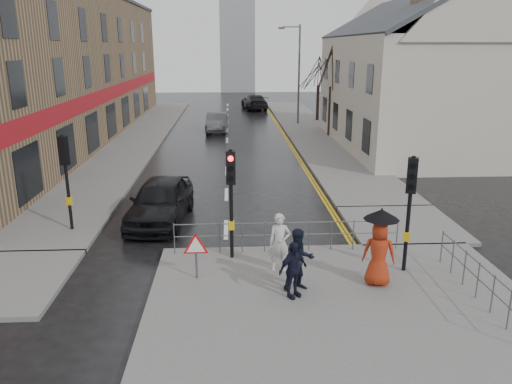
{
  "coord_description": "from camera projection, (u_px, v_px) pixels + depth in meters",
  "views": [
    {
      "loc": [
        0.18,
        -14.08,
        6.41
      ],
      "look_at": [
        1.09,
        2.81,
        1.47
      ],
      "focal_mm": 35.0,
      "sensor_mm": 36.0,
      "label": 1
    }
  ],
  "objects": [
    {
      "name": "street_lamp",
      "position": [
        297.0,
        68.0,
        41.1
      ],
      "size": [
        1.83,
        0.25,
        8.0
      ],
      "color": "#595B5E",
      "rests_on": "right_pavement"
    },
    {
      "name": "pavement_bridge_right",
      "position": [
        401.0,
        224.0,
        18.48
      ],
      "size": [
        4.0,
        4.2,
        0.14
      ],
      "primitive_type": "cube",
      "color": "#605E5B",
      "rests_on": "ground"
    },
    {
      "name": "traffic_signal_far_left",
      "position": [
        65.0,
        166.0,
        17.19
      ],
      "size": [
        0.34,
        0.33,
        3.4
      ],
      "color": "black",
      "rests_on": "left_pavement"
    },
    {
      "name": "pedestrian_with_umbrella",
      "position": [
        379.0,
        245.0,
        13.38
      ],
      "size": [
        1.02,
        0.96,
        2.16
      ],
      "color": "#9E2B12",
      "rests_on": "near_pavement"
    },
    {
      "name": "traffic_signal_near_right",
      "position": [
        410.0,
        194.0,
        13.9
      ],
      "size": [
        0.34,
        0.33,
        3.4
      ],
      "color": "black",
      "rests_on": "near_pavement"
    },
    {
      "name": "traffic_signal_near_left",
      "position": [
        231.0,
        185.0,
        14.8
      ],
      "size": [
        0.28,
        0.27,
        3.4
      ],
      "color": "black",
      "rests_on": "near_pavement"
    },
    {
      "name": "building_left_terrace",
      "position": [
        52.0,
        68.0,
        34.36
      ],
      "size": [
        8.0,
        42.0,
        10.0
      ],
      "primitive_type": "cube",
      "color": "#8C6F51",
      "rests_on": "ground"
    },
    {
      "name": "ground",
      "position": [
        226.0,
        264.0,
        15.29
      ],
      "size": [
        120.0,
        120.0,
        0.0
      ],
      "primitive_type": "plane",
      "color": "black",
      "rests_on": "ground"
    },
    {
      "name": "right_pavement",
      "position": [
        309.0,
        130.0,
        39.56
      ],
      "size": [
        4.0,
        40.0,
        0.14
      ],
      "primitive_type": "cube",
      "color": "#605E5B",
      "rests_on": "ground"
    },
    {
      "name": "pedestrian_a",
      "position": [
        280.0,
        242.0,
        14.33
      ],
      "size": [
        0.65,
        0.45,
        1.71
      ],
      "primitive_type": "imported",
      "rotation": [
        0.0,
        0.0,
        -0.06
      ],
      "color": "beige",
      "rests_on": "near_pavement"
    },
    {
      "name": "building_right_cream",
      "position": [
        414.0,
        73.0,
        31.82
      ],
      "size": [
        9.0,
        16.4,
        10.1
      ],
      "color": "#B9B2A2",
      "rests_on": "ground"
    },
    {
      "name": "guard_railing_side",
      "position": [
        479.0,
        273.0,
        12.75
      ],
      "size": [
        0.04,
        4.54,
        1.0
      ],
      "color": "#595B5E",
      "rests_on": "near_pavement"
    },
    {
      "name": "car_far",
      "position": [
        254.0,
        102.0,
        52.7
      ],
      "size": [
        2.85,
        5.65,
        1.57
      ],
      "primitive_type": "imported",
      "rotation": [
        0.0,
        0.0,
        3.26
      ],
      "color": "black",
      "rests_on": "ground"
    },
    {
      "name": "church_tower",
      "position": [
        237.0,
        28.0,
        72.27
      ],
      "size": [
        5.0,
        5.0,
        18.0
      ],
      "primitive_type": "cube",
      "color": "gray",
      "rests_on": "ground"
    },
    {
      "name": "near_pavement",
      "position": [
        349.0,
        319.0,
        12.07
      ],
      "size": [
        10.0,
        9.0,
        0.14
      ],
      "primitive_type": "cube",
      "color": "#605E5B",
      "rests_on": "ground"
    },
    {
      "name": "car_mid",
      "position": [
        217.0,
        122.0,
        39.05
      ],
      "size": [
        1.71,
        4.44,
        1.44
      ],
      "primitive_type": "imported",
      "rotation": [
        0.0,
        0.0,
        -0.04
      ],
      "color": "#494C4E",
      "rests_on": "ground"
    },
    {
      "name": "tree_far",
      "position": [
        319.0,
        70.0,
        43.21
      ],
      "size": [
        2.4,
        2.4,
        5.64
      ],
      "color": "#2E1F19",
      "rests_on": "right_pavement"
    },
    {
      "name": "left_pavement",
      "position": [
        140.0,
        135.0,
        36.98
      ],
      "size": [
        4.0,
        44.0,
        0.14
      ],
      "primitive_type": "cube",
      "color": "#605E5B",
      "rests_on": "ground"
    },
    {
      "name": "car_parked",
      "position": [
        161.0,
        201.0,
        18.76
      ],
      "size": [
        2.43,
        5.06,
        1.67
      ],
      "primitive_type": "imported",
      "rotation": [
        0.0,
        0.0,
        -0.1
      ],
      "color": "black",
      "rests_on": "ground"
    },
    {
      "name": "tree_near",
      "position": [
        332.0,
        65.0,
        35.32
      ],
      "size": [
        2.4,
        2.4,
        6.58
      ],
      "color": "#2E1F19",
      "rests_on": "right_pavement"
    },
    {
      "name": "pedestrian_b",
      "position": [
        299.0,
        260.0,
        13.16
      ],
      "size": [
        0.93,
        0.78,
        1.71
      ],
      "primitive_type": "imported",
      "rotation": [
        0.0,
        0.0,
        0.17
      ],
      "color": "black",
      "rests_on": "near_pavement"
    },
    {
      "name": "pedestrian_d",
      "position": [
        293.0,
        270.0,
        12.8
      ],
      "size": [
        0.95,
        0.8,
        1.53
      ],
      "primitive_type": "imported",
      "rotation": [
        0.0,
        0.0,
        0.58
      ],
      "color": "black",
      "rests_on": "near_pavement"
    },
    {
      "name": "guard_railing_front",
      "position": [
        287.0,
        230.0,
        15.72
      ],
      "size": [
        7.14,
        0.04,
        1.0
      ],
      "color": "#595B5E",
      "rests_on": "near_pavement"
    },
    {
      "name": "warning_sign",
      "position": [
        196.0,
        248.0,
        13.8
      ],
      "size": [
        0.8,
        0.07,
        1.35
      ],
      "color": "#595B5E",
      "rests_on": "near_pavement"
    }
  ]
}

